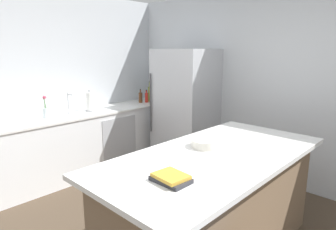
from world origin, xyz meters
TOP-DOWN VIEW (x-y plane):
  - wall_rear at (0.00, 2.25)m, footprint 6.00×0.10m
  - wall_left at (-2.45, 0.00)m, footprint 0.10×6.00m
  - counter_run_left at (-2.09, 0.64)m, footprint 0.65×2.94m
  - kitchen_island at (0.34, 0.42)m, footprint 1.05×2.19m
  - refrigerator at (-1.20, 1.85)m, footprint 0.84×0.74m
  - sink_faucet at (-2.13, 0.42)m, footprint 0.15×0.05m
  - flower_vase at (-2.10, 0.07)m, footprint 0.07×0.07m
  - paper_towel_roll at (-2.10, 0.73)m, footprint 0.14×0.14m
  - gin_bottle at (-2.14, 1.99)m, footprint 0.07×0.07m
  - olive_oil_bottle at (-2.06, 1.90)m, footprint 0.06×0.06m
  - hot_sauce_bottle at (-2.04, 1.80)m, footprint 0.05×0.05m
  - syrup_bottle at (-2.10, 1.71)m, footprint 0.06×0.06m
  - cookbook_stack at (0.44, -0.23)m, footprint 0.25×0.20m
  - mixing_bowl at (0.18, 0.50)m, footprint 0.26×0.26m

SIDE VIEW (x-z plane):
  - counter_run_left at x=-2.09m, z-range 0.00..0.91m
  - kitchen_island at x=0.34m, z-range 0.01..0.94m
  - refrigerator at x=-1.20m, z-range 0.00..1.80m
  - cookbook_stack at x=0.44m, z-range 0.93..0.98m
  - mixing_bowl at x=0.18m, z-range 0.93..1.00m
  - hot_sauce_bottle at x=-2.04m, z-range 0.89..1.10m
  - syrup_bottle at x=-2.10m, z-range 0.88..1.11m
  - flower_vase at x=-2.10m, z-range 0.86..1.16m
  - gin_bottle at x=-2.14m, z-range 0.88..1.15m
  - paper_towel_roll at x=-2.10m, z-range 0.88..1.19m
  - olive_oil_bottle at x=-2.06m, z-range 0.87..1.22m
  - sink_faucet at x=-2.13m, z-range 0.91..1.21m
  - wall_rear at x=0.00m, z-range 0.00..2.60m
  - wall_left at x=-2.45m, z-range 0.00..2.60m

